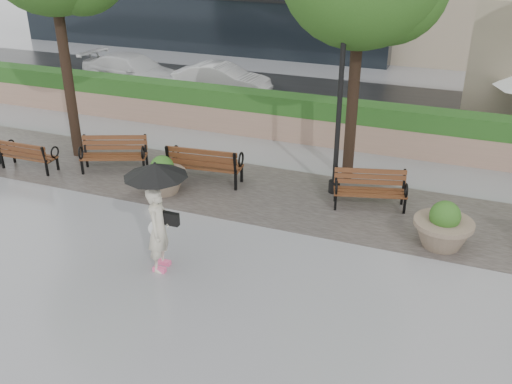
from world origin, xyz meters
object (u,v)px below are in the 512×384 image
(lamppost, at_px, (339,115))
(car_left, at_px, (134,72))
(bench_1, at_px, (115,161))
(car_right, at_px, (222,80))
(pedestrian, at_px, (158,206))
(bench_0, at_px, (29,161))
(planter_right, at_px, (443,229))
(bench_3, at_px, (369,197))
(planter_left, at_px, (163,178))
(bench_2, at_px, (205,172))

(lamppost, bearing_deg, car_left, 146.41)
(bench_1, distance_m, car_right, 7.64)
(car_right, distance_m, pedestrian, 11.97)
(lamppost, xyz_separation_m, pedestrian, (-2.26, -4.50, -0.68))
(bench_0, distance_m, planter_right, 10.70)
(bench_0, bearing_deg, bench_3, -173.93)
(planter_right, bearing_deg, bench_1, 174.12)
(bench_3, height_order, pedestrian, pedestrian)
(bench_0, relative_size, bench_3, 0.89)
(planter_left, bearing_deg, bench_2, 51.45)
(planter_right, bearing_deg, pedestrian, -150.51)
(bench_2, distance_m, planter_left, 1.15)
(bench_2, relative_size, planter_left, 1.70)
(bench_1, distance_m, car_left, 8.43)
(planter_left, height_order, car_left, car_left)
(car_right, bearing_deg, bench_1, -178.34)
(bench_0, bearing_deg, planter_left, -179.88)
(bench_2, height_order, lamppost, lamppost)
(bench_2, height_order, planter_left, bench_2)
(planter_left, bearing_deg, pedestrian, -60.68)
(bench_0, xyz_separation_m, bench_2, (4.78, 0.97, 0.05))
(bench_2, height_order, car_left, car_left)
(planter_left, bearing_deg, bench_0, -178.94)
(bench_0, height_order, bench_2, bench_2)
(bench_2, relative_size, lamppost, 0.43)
(planter_right, relative_size, car_left, 0.27)
(bench_3, distance_m, planter_left, 5.00)
(bench_2, bearing_deg, car_left, -53.18)
(car_right, height_order, pedestrian, pedestrian)
(planter_right, xyz_separation_m, lamppost, (-2.70, 1.70, 1.61))
(planter_right, relative_size, pedestrian, 0.56)
(bench_0, xyz_separation_m, car_left, (-1.88, 8.16, 0.41))
(bench_0, height_order, lamppost, lamppost)
(planter_right, xyz_separation_m, car_right, (-8.84, 8.50, 0.21))
(car_left, bearing_deg, pedestrian, -137.63)
(car_left, distance_m, pedestrian, 13.44)
(planter_left, bearing_deg, planter_right, -1.51)
(lamppost, relative_size, car_right, 1.22)
(lamppost, bearing_deg, car_right, 132.07)
(car_left, relative_size, car_right, 1.22)
(planter_right, bearing_deg, car_right, 136.13)
(bench_0, height_order, bench_1, bench_1)
(planter_left, bearing_deg, car_right, 104.85)
(bench_3, bearing_deg, bench_1, 167.42)
(bench_2, relative_size, car_left, 0.43)
(bench_0, relative_size, planter_left, 1.36)
(lamppost, xyz_separation_m, car_left, (-9.87, 6.56, -1.35))
(lamppost, bearing_deg, pedestrian, -116.62)
(planter_left, xyz_separation_m, lamppost, (3.93, 1.52, 1.63))
(car_right, bearing_deg, planter_left, -165.94)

